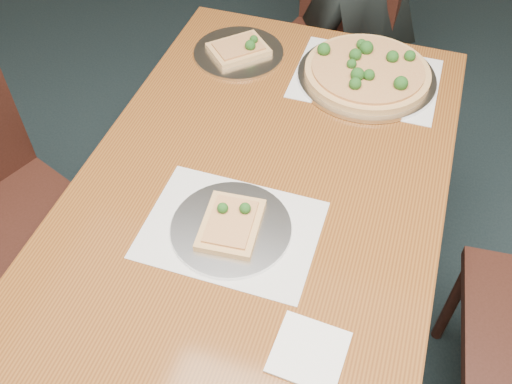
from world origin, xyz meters
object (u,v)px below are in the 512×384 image
(pizza_pan, at_px, (367,72))
(slice_plate_far, at_px, (239,51))
(chair_far, at_px, (333,33))
(slice_plate_near, at_px, (231,226))
(dining_table, at_px, (256,216))

(pizza_pan, relative_size, slice_plate_far, 1.46)
(chair_far, xyz_separation_m, slice_plate_near, (0.02, -1.22, 0.25))
(chair_far, xyz_separation_m, slice_plate_far, (-0.19, -0.57, 0.25))
(chair_far, height_order, slice_plate_far, chair_far)
(dining_table, height_order, chair_far, chair_far)
(chair_far, relative_size, pizza_pan, 2.23)
(pizza_pan, bearing_deg, chair_far, 110.21)
(pizza_pan, xyz_separation_m, slice_plate_near, (-0.19, -0.66, -0.01))
(chair_far, bearing_deg, slice_plate_near, -73.58)
(slice_plate_near, bearing_deg, slice_plate_far, 107.66)
(dining_table, distance_m, chair_far, 1.11)
(dining_table, xyz_separation_m, slice_plate_far, (-0.23, 0.53, 0.10))
(chair_far, height_order, pizza_pan, chair_far)
(pizza_pan, relative_size, slice_plate_near, 1.46)
(chair_far, xyz_separation_m, pizza_pan, (0.21, -0.56, 0.26))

